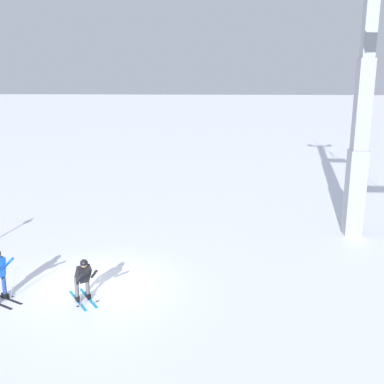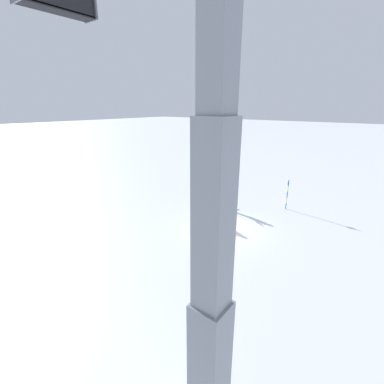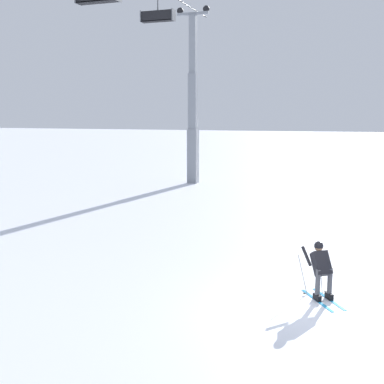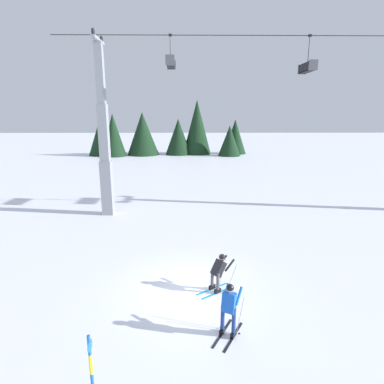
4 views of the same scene
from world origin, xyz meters
name	(u,v)px [view 1 (image 1 of 4)]	position (x,y,z in m)	size (l,w,h in m)	color
ground_plane	(96,286)	(0.00, 0.00, 0.00)	(260.00, 260.00, 0.00)	white
skier_carving_main	(83,276)	(1.14, -0.07, 0.89)	(1.67, 1.40, 1.67)	#198CCC
lift_tower_near	(361,123)	(-5.84, 10.36, 5.03)	(0.76, 2.37, 12.14)	gray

